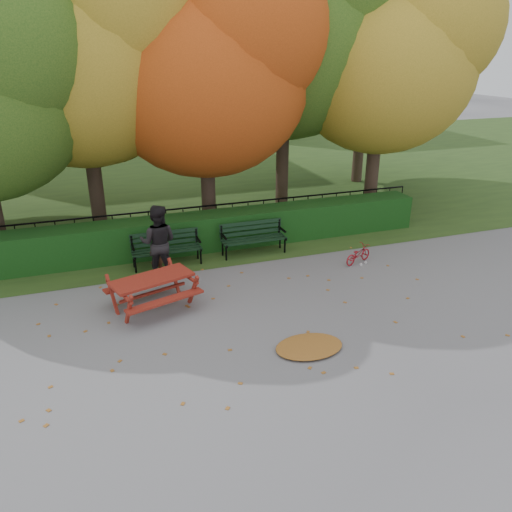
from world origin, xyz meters
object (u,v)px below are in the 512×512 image
object	(u,v)px
tree_g	(377,46)
adult	(158,243)
child	(157,257)
tree_c	(217,67)
tree_d	(300,25)
bicycle	(358,254)
tree_b	(92,44)
bench_right	(253,235)
bench_left	(166,246)
tree_e	(396,56)
picnic_table	(152,284)

from	to	relation	value
tree_g	adult	world-z (taller)	tree_g
child	tree_c	bearing A→B (deg)	-133.13
tree_d	tree_g	bearing A→B (deg)	29.61
child	bicycle	world-z (taller)	child
tree_b	bicycle	distance (m)	9.14
tree_c	adult	world-z (taller)	tree_c
child	tree_d	bearing A→B (deg)	-145.18
bench_right	tree_g	bearing A→B (deg)	39.95
bench_left	tree_c	bearing A→B (deg)	46.64
tree_b	bicycle	bearing A→B (deg)	-37.84
tree_c	bench_left	distance (m)	5.31
bench_left	child	bearing A→B (deg)	-123.58
tree_e	child	world-z (taller)	tree_e
picnic_table	tree_c	bearing A→B (deg)	40.66
picnic_table	child	distance (m)	1.87
tree_e	child	size ratio (longest dim) A/B	9.19
tree_c	tree_e	xyz separation A→B (m)	(5.69, -0.19, 0.26)
tree_e	bicycle	size ratio (longest dim) A/B	8.68
tree_d	tree_e	bearing A→B (deg)	-28.91
tree_c	bicycle	size ratio (longest dim) A/B	8.51
picnic_table	adult	world-z (taller)	adult
tree_d	bench_left	xyz separation A→B (m)	(-5.18, -3.53, -5.46)
bench_left	bench_right	world-z (taller)	same
tree_c	child	xyz separation A→B (m)	(-2.47, -2.76, -4.38)
tree_d	bench_right	distance (m)	7.07
tree_d	tree_g	xyz separation A→B (m)	(4.46, 2.53, -0.61)
tree_b	tree_c	xyz separation A→B (m)	(3.28, -0.78, -0.58)
tree_c	picnic_table	xyz separation A→B (m)	(-2.83, -4.59, -4.25)
tree_d	bench_right	world-z (taller)	tree_d
bicycle	tree_g	bearing A→B (deg)	-54.20
tree_d	child	xyz separation A→B (m)	(-5.51, -4.03, -5.54)
tree_d	bicycle	bearing A→B (deg)	-94.06
tree_c	tree_e	size ratio (longest dim) A/B	0.98
bench_left	adult	bearing A→B (deg)	-110.33
tree_c	bicycle	bearing A→B (deg)	-55.11
tree_g	child	world-z (taller)	tree_g
tree_d	picnic_table	size ratio (longest dim) A/B	4.61
tree_d	child	distance (m)	8.79
bench_left	tree_d	bearing A→B (deg)	34.26
tree_b	tree_c	distance (m)	3.42
tree_b	bicycle	xyz separation A→B (m)	(5.96, -4.63, -5.16)
bicycle	tree_d	bearing A→B (deg)	-26.04
tree_g	picnic_table	size ratio (longest dim) A/B	4.11
bench_left	adult	world-z (taller)	adult
bench_left	picnic_table	world-z (taller)	bench_left
bench_left	child	distance (m)	0.61
tree_g	bench_left	bearing A→B (deg)	-147.83
bench_right	adult	distance (m)	2.85
tree_c	bicycle	distance (m)	6.55
tree_g	bicycle	world-z (taller)	tree_g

